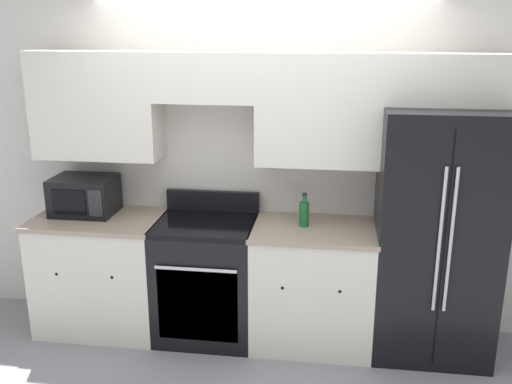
% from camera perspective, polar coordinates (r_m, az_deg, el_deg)
% --- Properties ---
extents(ground_plane, '(12.00, 12.00, 0.00)m').
position_cam_1_polar(ground_plane, '(4.31, -0.59, -16.26)').
color(ground_plane, gray).
extents(wall_back, '(8.00, 0.39, 2.60)m').
position_cam_1_polar(wall_back, '(4.28, 0.77, 5.06)').
color(wall_back, beige).
rests_on(wall_back, ground_plane).
extents(lower_cabinets_left, '(0.97, 0.64, 0.92)m').
position_cam_1_polar(lower_cabinets_left, '(4.66, -15.15, -7.77)').
color(lower_cabinets_left, beige).
rests_on(lower_cabinets_left, ground_plane).
extents(lower_cabinets_right, '(0.90, 0.64, 0.92)m').
position_cam_1_polar(lower_cabinets_right, '(4.32, 5.67, -9.26)').
color(lower_cabinets_right, beige).
rests_on(lower_cabinets_right, ground_plane).
extents(oven_range, '(0.73, 0.65, 1.08)m').
position_cam_1_polar(oven_range, '(4.41, -4.96, -8.59)').
color(oven_range, black).
rests_on(oven_range, ground_plane).
extents(refrigerator, '(0.83, 0.72, 1.80)m').
position_cam_1_polar(refrigerator, '(4.24, 17.45, -4.05)').
color(refrigerator, black).
rests_on(refrigerator, ground_plane).
extents(microwave, '(0.47, 0.36, 0.29)m').
position_cam_1_polar(microwave, '(4.57, -16.78, -0.33)').
color(microwave, black).
rests_on(microwave, lower_cabinets_left).
extents(bottle, '(0.07, 0.07, 0.25)m').
position_cam_1_polar(bottle, '(4.13, 4.84, -2.11)').
color(bottle, '#195928').
rests_on(bottle, lower_cabinets_right).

